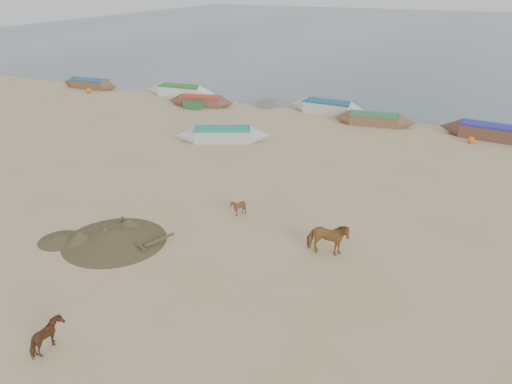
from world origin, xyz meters
TOP-DOWN VIEW (x-y plane):
  - ground at (0.00, 0.00)m, footprint 140.00×140.00m
  - sea at (0.00, 82.00)m, footprint 160.00×160.00m
  - cow_adult at (3.96, 1.89)m, footprint 1.72×1.06m
  - calf_front at (-0.61, 3.43)m, footprint 0.90×0.86m
  - calf_right at (-1.48, -6.47)m, footprint 1.14×1.19m
  - near_canoe at (-6.25, 12.29)m, footprint 5.95×3.72m
  - debris_pile at (-3.98, -0.74)m, footprint 4.14×4.14m
  - waterline_canoes at (-1.04, 20.84)m, footprint 55.74×4.45m
  - beach_clutter at (4.02, 19.75)m, footprint 47.79×3.90m

SIDE VIEW (x-z plane):
  - ground at x=0.00m, z-range 0.00..0.00m
  - sea at x=0.00m, z-range 0.01..0.01m
  - debris_pile at x=-3.98m, z-range 0.00..0.48m
  - beach_clutter at x=4.02m, z-range -0.02..0.62m
  - calf_front at x=-0.61m, z-range 0.00..0.77m
  - waterline_canoes at x=-1.04m, z-range -0.04..0.91m
  - near_canoe at x=-6.25m, z-range 0.00..0.90m
  - calf_right at x=-1.48m, z-range 0.00..0.93m
  - cow_adult at x=3.96m, z-range 0.00..1.35m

